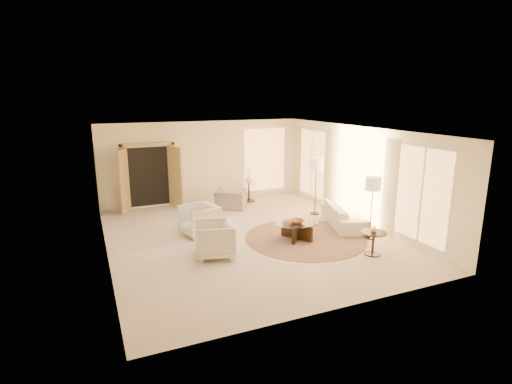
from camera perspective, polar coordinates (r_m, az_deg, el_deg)
name	(u,v)px	position (r m, az deg, el deg)	size (l,w,h in m)	color
room	(248,186)	(10.23, -1.16, 0.92)	(7.04, 8.04, 2.83)	beige
windows_right	(356,176)	(12.03, 14.05, 2.21)	(0.10, 6.40, 2.40)	#F4AF61
window_back_corner	(265,160)	(14.70, 1.30, 4.65)	(1.70, 0.10, 2.40)	#F4AF61
curtains_right	(336,173)	(12.72, 11.41, 2.73)	(0.06, 5.20, 2.60)	beige
french_doors	(150,177)	(13.44, -14.97, 2.10)	(1.95, 0.66, 2.16)	tan
area_rug	(305,238)	(10.63, 7.03, -6.52)	(3.18, 3.18, 0.01)	#483126
sofa	(344,215)	(11.73, 12.49, -3.27)	(2.07, 0.81, 0.60)	silver
armchair_left	(199,219)	(10.77, -8.10, -3.78)	(0.88, 0.82, 0.90)	silver
armchair_right	(215,237)	(9.33, -5.87, -6.47)	(0.88, 0.83, 0.91)	silver
accent_chair	(231,196)	(13.14, -3.62, -0.60)	(0.97, 0.63, 0.84)	gray
coffee_table	(297,229)	(10.44, 5.84, -5.27)	(1.30, 1.30, 0.44)	black
end_table	(373,239)	(9.77, 16.42, -6.48)	(0.59, 0.59, 0.56)	black
side_table	(249,190)	(14.05, -1.03, 0.25)	(0.56, 0.56, 0.65)	#31251C
floor_lamp_near	(316,167)	(12.42, 8.62, 3.62)	(0.43, 0.43, 1.79)	#31251C
floor_lamp_far	(373,187)	(10.59, 16.37, 0.75)	(0.40, 0.40, 1.63)	#31251C
bowl	(297,221)	(10.37, 5.87, -4.18)	(0.37, 0.37, 0.09)	brown
end_vase	(374,229)	(9.69, 16.52, -5.08)	(0.15, 0.15, 0.16)	white
side_vase	(249,180)	(13.97, -1.04, 1.80)	(0.26, 0.26, 0.27)	white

